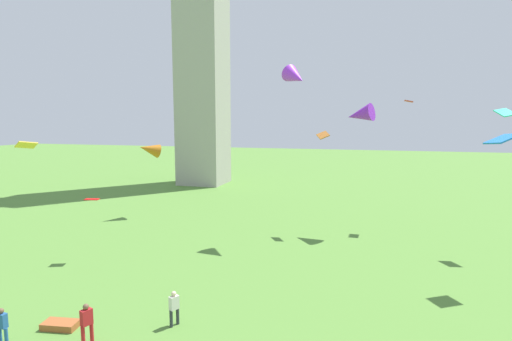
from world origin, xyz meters
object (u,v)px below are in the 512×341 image
kite_flying_7 (296,77)px  kite_flying_8 (505,112)px  kite_flying_1 (149,149)px  kite_flying_2 (323,135)px  kite_bundle_1 (60,325)px  kite_flying_0 (92,199)px  kite_flying_6 (26,145)px  monument_obelisk (202,23)px  person_1 (2,324)px  kite_flying_3 (409,101)px  kite_flying_5 (503,139)px  person_2 (174,306)px  person_0 (87,321)px  kite_flying_4 (360,115)px

kite_flying_7 → kite_flying_8: bearing=-43.1°
kite_flying_1 → kite_flying_2: bearing=35.8°
kite_flying_2 → kite_bundle_1: size_ratio=0.87×
kite_flying_0 → kite_flying_2: 17.73m
kite_flying_6 → kite_flying_1: bearing=20.9°
monument_obelisk → person_1: (8.49, -40.76, -21.43)m
kite_flying_3 → person_1: bearing=-32.6°
kite_flying_3 → kite_flying_5: (3.80, -11.58, -2.56)m
kite_flying_6 → kite_flying_8: bearing=-46.0°
kite_flying_6 → kite_flying_7: bearing=-33.2°
kite_flying_0 → kite_flying_6: kite_flying_6 is taller
kite_flying_3 → person_2: bearing=-25.4°
kite_bundle_1 → monument_obelisk: bearing=104.0°
monument_obelisk → kite_flying_8: 40.27m
person_0 → person_2: (2.73, 2.27, -0.07)m
person_1 → kite_flying_7: size_ratio=0.63×
kite_flying_2 → kite_flying_3: 8.08m
kite_flying_8 → kite_flying_6: bearing=-88.4°
kite_flying_1 → kite_bundle_1: bearing=-31.0°
kite_flying_2 → kite_flying_3: (6.65, 3.66, 2.75)m
person_1 → person_2: bearing=32.6°
kite_flying_1 → kite_flying_7: kite_flying_7 is taller
kite_flying_6 → kite_flying_7: kite_flying_7 is taller
kite_flying_1 → kite_flying_3: bearing=46.0°
monument_obelisk → kite_flying_8: monument_obelisk is taller
kite_flying_0 → kite_flying_7: kite_flying_7 is taller
person_1 → kite_flying_4: kite_flying_4 is taller
kite_flying_4 → kite_bundle_1: bearing=-9.6°
kite_flying_3 → kite_flying_6: (-23.56, -15.95, -3.09)m
kite_flying_7 → kite_flying_8: 14.46m
person_0 → kite_flying_7: 21.04m
person_0 → kite_flying_2: kite_flying_2 is taller
kite_flying_2 → kite_flying_7: (-1.83, -2.45, 4.37)m
monument_obelisk → kite_flying_2: bearing=-47.0°
person_1 → kite_flying_1: size_ratio=0.64×
person_1 → person_0: bearing=21.0°
monument_obelisk → kite_flying_1: bearing=-82.0°
kite_flying_2 → kite_bundle_1: (-9.25, -18.66, -7.70)m
person_0 → person_1: person_0 is taller
kite_flying_0 → kite_flying_3: size_ratio=0.95×
kite_flying_1 → kite_flying_7: 15.96m
kite_flying_5 → person_0: bearing=178.3°
monument_obelisk → kite_bundle_1: (9.74, -39.05, -22.17)m
monument_obelisk → kite_flying_4: 31.76m
kite_flying_7 → kite_bundle_1: 21.53m
person_0 → kite_flying_2: bearing=0.3°
kite_flying_0 → kite_flying_8: bearing=179.0°
person_2 → kite_flying_2: size_ratio=1.22×
kite_flying_5 → kite_flying_8: (1.89, 6.45, 1.51)m
kite_flying_2 → kite_flying_7: size_ratio=0.52×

